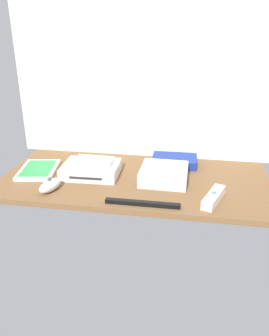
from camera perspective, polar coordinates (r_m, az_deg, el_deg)
ground_plane at (r=124.55cm, az=0.00°, el=-2.12°), size 100.00×48.00×2.00cm
back_wall at (r=138.60cm, az=1.76°, el=14.72°), size 110.00×1.20×64.00cm
game_console at (r=127.03cm, az=-7.49°, el=-0.23°), size 21.53×17.04×4.40cm
mini_computer at (r=121.28cm, az=5.12°, el=-1.05°), size 17.34×17.34×5.30cm
game_case at (r=134.60cm, az=-16.29°, el=-0.30°), size 16.68×21.06×1.56cm
network_router at (r=136.55cm, az=6.90°, el=1.25°), size 18.09×12.50×3.40cm
remote_wand at (r=109.93cm, az=13.53°, el=-4.94°), size 8.45×15.14×3.40cm
remote_nunchuk at (r=117.19cm, az=-14.39°, el=-2.93°), size 7.09×10.84×5.10cm
remote_classic_pad at (r=126.04cm, az=-7.07°, el=1.18°), size 14.66×8.47×2.40cm
sensor_bar at (r=105.03cm, az=1.37°, el=-6.14°), size 24.01×1.87×1.40cm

